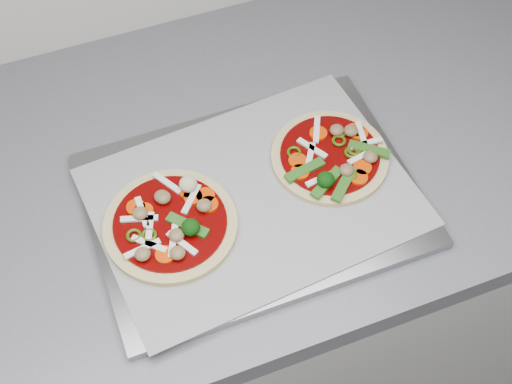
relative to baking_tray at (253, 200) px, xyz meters
name	(u,v)px	position (x,y,z in m)	size (l,w,h in m)	color
base_cabinet	(226,309)	(-0.03, 0.08, -0.48)	(3.60, 0.60, 0.86)	silver
countertop	(215,170)	(-0.03, 0.08, -0.03)	(3.60, 0.60, 0.04)	slate
baking_tray	(253,200)	(0.00, 0.00, 0.00)	(0.43, 0.32, 0.01)	gray
parchment	(253,197)	(0.00, 0.00, 0.01)	(0.41, 0.30, 0.00)	gray
pizza_left	(171,223)	(-0.11, -0.01, 0.02)	(0.22, 0.22, 0.03)	#E4CD83
pizza_right	(332,157)	(0.12, 0.02, 0.02)	(0.20, 0.20, 0.03)	#E4CD83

